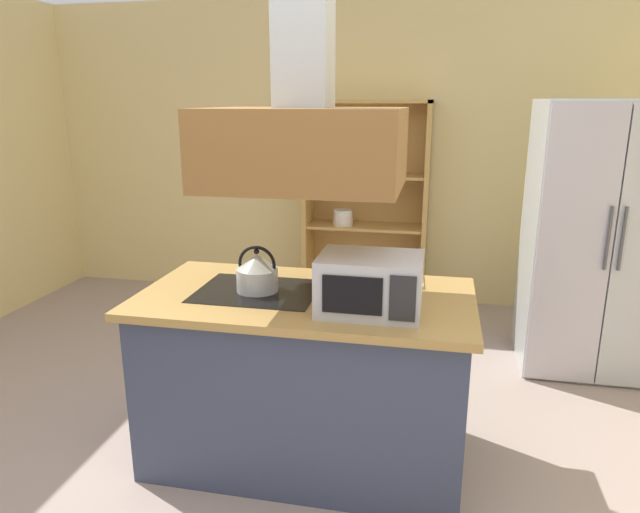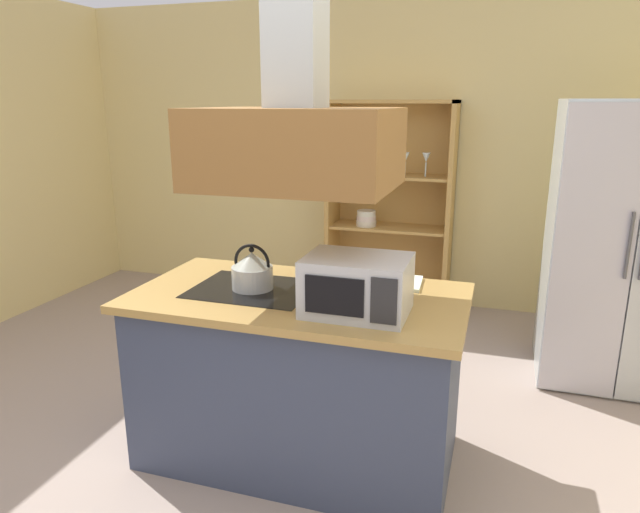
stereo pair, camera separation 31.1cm
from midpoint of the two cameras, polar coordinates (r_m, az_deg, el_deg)
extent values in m
plane|color=gray|center=(2.99, -3.35, -22.25)|extent=(7.80, 7.80, 0.00)
cube|color=#E3CC84|center=(5.30, 8.29, 10.07)|extent=(6.00, 0.12, 2.70)
cube|color=#363F57|center=(3.01, 0.95, -12.29)|extent=(1.57, 0.81, 0.86)
cube|color=#AD8646|center=(2.83, 0.99, -4.18)|extent=(1.65, 0.89, 0.04)
cube|color=black|center=(2.90, -3.69, -3.28)|extent=(0.60, 0.48, 0.00)
cube|color=brown|center=(2.67, 1.06, 10.79)|extent=(0.90, 0.70, 0.36)
cube|color=silver|center=(4.25, 29.85, 0.95)|extent=(0.90, 0.72, 1.83)
cube|color=#B9B6C2|center=(3.85, 27.66, -0.09)|extent=(0.44, 0.03, 1.79)
cylinder|color=#4C4C51|center=(3.84, 30.61, 0.90)|extent=(0.02, 0.02, 0.40)
cube|color=#BB8C46|center=(5.19, 2.99, 5.25)|extent=(0.04, 0.40, 1.83)
cube|color=#BB8C46|center=(5.03, 14.62, 4.45)|extent=(0.04, 0.40, 1.83)
cube|color=#BB8C46|center=(5.00, 9.15, 15.06)|extent=(1.09, 0.40, 0.03)
cube|color=#BB8C46|center=(5.31, 8.34, -4.43)|extent=(1.09, 0.40, 0.08)
cube|color=#BB8C46|center=(5.27, 9.05, 5.23)|extent=(1.09, 0.02, 1.83)
cube|color=#BB8C46|center=(5.12, 8.64, 2.87)|extent=(1.01, 0.36, 0.02)
cube|color=#BB8C46|center=(5.05, 8.84, 7.94)|extent=(1.01, 0.36, 0.02)
cylinder|color=beige|center=(5.10, 6.39, 3.32)|extent=(0.18, 0.18, 0.05)
cylinder|color=beige|center=(5.09, 6.40, 3.81)|extent=(0.17, 0.17, 0.05)
cylinder|color=beige|center=(5.08, 6.42, 4.31)|extent=(0.16, 0.16, 0.05)
cylinder|color=silver|center=(4.98, 10.30, 8.62)|extent=(0.01, 0.01, 0.12)
cone|color=silver|center=(4.97, 10.36, 9.76)|extent=(0.07, 0.07, 0.08)
cylinder|color=silver|center=(4.96, 12.32, 8.49)|extent=(0.01, 0.01, 0.12)
cone|color=silver|center=(4.95, 12.38, 9.64)|extent=(0.07, 0.07, 0.08)
cylinder|color=silver|center=(2.88, -3.71, -2.17)|extent=(0.21, 0.21, 0.11)
cone|color=#B7C1B7|center=(2.85, -3.75, -0.36)|extent=(0.20, 0.20, 0.07)
sphere|color=black|center=(2.84, -3.76, 0.64)|extent=(0.03, 0.03, 0.03)
torus|color=black|center=(2.86, -3.74, -0.67)|extent=(0.19, 0.02, 0.19)
cube|color=white|center=(3.02, 9.80, -2.54)|extent=(0.35, 0.26, 0.02)
cube|color=#B7BABF|center=(2.56, 7.22, -2.91)|extent=(0.46, 0.34, 0.26)
cube|color=black|center=(2.40, 5.15, -4.03)|extent=(0.26, 0.01, 0.17)
cube|color=#262628|center=(2.37, 10.15, -4.50)|extent=(0.11, 0.01, 0.20)
camera|label=1|loc=(0.16, -87.14, 0.79)|focal=32.01mm
camera|label=2|loc=(0.16, 92.86, -0.79)|focal=32.01mm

